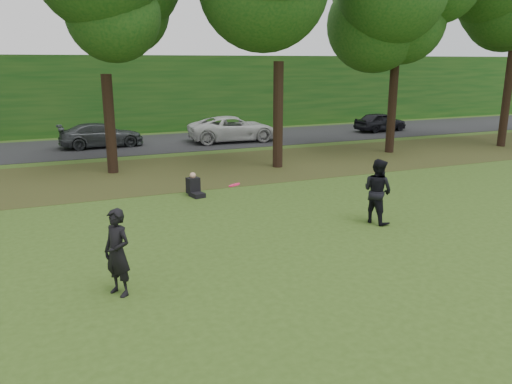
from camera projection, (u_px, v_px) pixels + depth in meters
ground at (354, 299)px, 10.01m from camera, size 120.00×120.00×0.00m
leaf_litter at (187, 171)px, 21.63m from camera, size 60.00×7.00×0.01m
street at (151, 144)px, 28.78m from camera, size 70.00×7.00×0.02m
far_hedge at (132, 94)px, 33.51m from camera, size 70.00×3.00×5.00m
player_left at (117, 253)px, 9.98m from camera, size 0.73×0.79×1.81m
player_right at (377, 191)px, 14.51m from camera, size 0.95×1.09×1.91m
parked_cars at (138, 134)px, 27.78m from camera, size 35.65×3.24×1.47m
frisbee at (234, 185)px, 11.59m from camera, size 0.38×0.38×0.10m
seated_person at (194, 187)px, 17.60m from camera, size 0.55×0.80×0.83m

